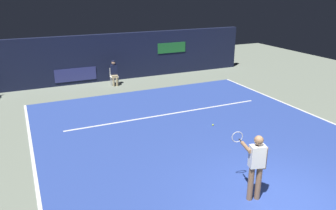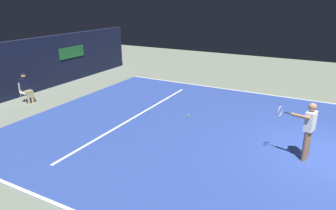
# 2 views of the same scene
# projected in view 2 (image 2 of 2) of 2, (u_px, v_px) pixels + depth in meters

# --- Properties ---
(ground_plane) EXTENTS (31.32, 31.32, 0.00)m
(ground_plane) POSITION_uv_depth(u_px,v_px,m) (181.00, 126.00, 11.17)
(ground_plane) COLOR gray
(court_surface) EXTENTS (10.86, 11.28, 0.01)m
(court_surface) POSITION_uv_depth(u_px,v_px,m) (181.00, 126.00, 11.17)
(court_surface) COLOR #2D479E
(court_surface) RESTS_ON ground
(line_sideline_left) EXTENTS (0.10, 11.28, 0.01)m
(line_sideline_left) POSITION_uv_depth(u_px,v_px,m) (227.00, 89.00, 15.64)
(line_sideline_left) COLOR white
(line_sideline_left) RESTS_ON court_surface
(line_service) EXTENTS (8.47, 0.10, 0.01)m
(line_service) POSITION_uv_depth(u_px,v_px,m) (136.00, 116.00, 12.04)
(line_service) COLOR white
(line_service) RESTS_ON court_surface
(back_wall) EXTENTS (15.23, 0.33, 2.60)m
(back_wall) POSITION_uv_depth(u_px,v_px,m) (23.00, 68.00, 14.44)
(back_wall) COLOR #141933
(back_wall) RESTS_ON ground
(tennis_player) EXTENTS (0.51, 1.03, 1.73)m
(tennis_player) POSITION_uv_depth(u_px,v_px,m) (308.00, 128.00, 8.54)
(tennis_player) COLOR #8C6647
(tennis_player) RESTS_ON ground
(line_judge_on_chair) EXTENTS (0.48, 0.56, 1.32)m
(line_judge_on_chair) POSITION_uv_depth(u_px,v_px,m) (26.00, 88.00, 13.49)
(line_judge_on_chair) COLOR white
(line_judge_on_chair) RESTS_ON ground
(tennis_ball) EXTENTS (0.07, 0.07, 0.07)m
(tennis_ball) POSITION_uv_depth(u_px,v_px,m) (189.00, 115.00, 12.08)
(tennis_ball) COLOR #CCE033
(tennis_ball) RESTS_ON court_surface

